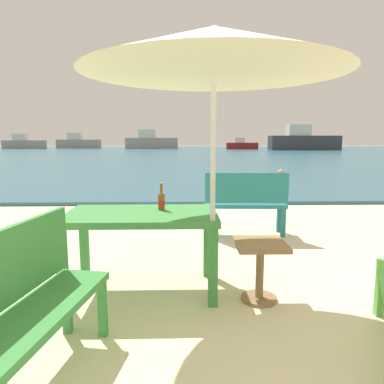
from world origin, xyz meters
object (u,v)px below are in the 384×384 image
at_px(beer_bottle_amber, 161,200).
at_px(boat_cargo_ship, 242,145).
at_px(patio_umbrella, 214,51).
at_px(bench_green_right, 28,297).
at_px(picnic_table_green, 142,224).
at_px(boat_ferry, 151,142).
at_px(swimmer_person, 281,178).
at_px(boat_fishing_trawler, 24,143).
at_px(bench_teal_center, 246,200).
at_px(side_table_wood, 260,262).
at_px(boat_sailboat, 303,141).
at_px(boat_tanker, 78,143).

relative_size(beer_bottle_amber, boat_cargo_ship, 0.07).
distance_m(patio_umbrella, bench_green_right, 2.16).
relative_size(picnic_table_green, boat_ferry, 0.21).
bearing_deg(bench_green_right, swimmer_person, 66.03).
xyz_separation_m(patio_umbrella, bench_green_right, (-1.14, -0.94, -1.58)).
bearing_deg(bench_green_right, boat_cargo_ship, 78.93).
bearing_deg(boat_ferry, boat_cargo_ship, -14.18).
distance_m(bench_green_right, boat_fishing_trawler, 47.58).
relative_size(bench_teal_center, boat_fishing_trawler, 0.24).
relative_size(side_table_wood, boat_ferry, 0.08).
relative_size(bench_green_right, swimmer_person, 3.04).
bearing_deg(swimmer_person, boat_sailboat, 70.11).
bearing_deg(boat_tanker, side_table_wood, -72.00).
relative_size(picnic_table_green, boat_cargo_ship, 0.37).
relative_size(side_table_wood, boat_fishing_trawler, 0.11).
distance_m(swimmer_person, boat_ferry, 35.54).
height_order(side_table_wood, boat_ferry, boat_ferry).
height_order(bench_green_right, boat_sailboat, boat_sailboat).
relative_size(boat_ferry, boat_cargo_ship, 1.75).
xyz_separation_m(beer_bottle_amber, boat_fishing_trawler, (-19.81, 42.17, -0.11)).
bearing_deg(boat_sailboat, swimmer_person, -109.89).
bearing_deg(boat_fishing_trawler, boat_ferry, 0.02).
relative_size(swimmer_person, boat_ferry, 0.06).
xyz_separation_m(picnic_table_green, beer_bottle_amber, (0.18, 0.11, 0.20)).
distance_m(picnic_table_green, side_table_wood, 1.13).
xyz_separation_m(boat_ferry, boat_cargo_ship, (11.09, -2.80, -0.37)).
xyz_separation_m(beer_bottle_amber, boat_cargo_ship, (7.29, 39.37, -0.29)).
xyz_separation_m(beer_bottle_amber, bench_teal_center, (1.13, 1.77, -0.31)).
distance_m(patio_umbrella, side_table_wood, 1.82).
relative_size(swimmer_person, boat_cargo_ship, 0.11).
height_order(swimmer_person, boat_sailboat, boat_sailboat).
xyz_separation_m(picnic_table_green, swimmer_person, (3.38, 7.45, -0.41)).
bearing_deg(beer_bottle_amber, patio_umbrella, -45.83).
height_order(beer_bottle_amber, swimmer_person, beer_bottle_amber).
distance_m(bench_green_right, boat_cargo_ship, 41.55).
xyz_separation_m(bench_teal_center, boat_cargo_ship, (6.16, 37.60, 0.03)).
distance_m(beer_bottle_amber, boat_sailboat, 39.09).
bearing_deg(boat_ferry, patio_umbrella, -84.31).
xyz_separation_m(side_table_wood, swimmer_person, (2.31, 7.70, -0.11)).
bearing_deg(patio_umbrella, side_table_wood, 13.76).
bearing_deg(boat_tanker, beer_bottle_amber, -72.92).
height_order(beer_bottle_amber, boat_cargo_ship, boat_cargo_ship).
relative_size(bench_green_right, boat_tanker, 0.23).
bearing_deg(boat_fishing_trawler, bench_green_right, -66.31).
bearing_deg(boat_cargo_ship, side_table_wood, -99.15).
distance_m(bench_teal_center, boat_tanker, 44.57).
height_order(bench_teal_center, bench_green_right, same).
bearing_deg(picnic_table_green, boat_fishing_trawler, 114.90).
bearing_deg(boat_ferry, beer_bottle_amber, -84.86).
distance_m(picnic_table_green, patio_umbrella, 1.64).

